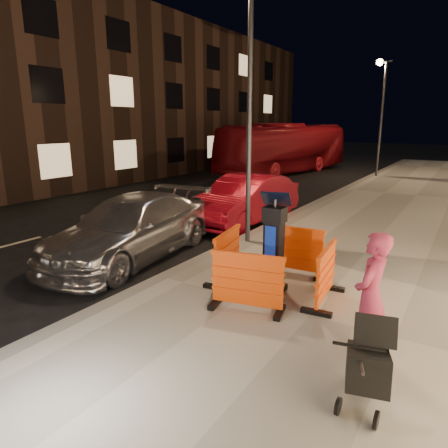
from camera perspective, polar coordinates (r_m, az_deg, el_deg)
The scene contains 15 objects.
ground_plane at distance 7.95m, azimuth -8.84°, elevation -8.47°, with size 120.00×120.00×0.00m, color black.
sidewalk at distance 6.52m, azimuth 12.14°, elevation -13.21°, with size 6.00×60.00×0.15m, color #99968B.
kerb at distance 7.92m, azimuth -8.86°, elevation -7.97°, with size 0.30×60.00×0.15m, color slate.
parking_kiosk at distance 7.02m, azimuth 7.12°, elevation -2.88°, with size 0.53×0.53×1.68m, color black.
barrier_front at distance 6.35m, azimuth 3.34°, elevation -8.27°, with size 1.21×0.50×0.94m, color #FF4E0A.
barrier_back at distance 7.97m, azimuth 9.94°, elevation -3.71°, with size 1.21×0.50×0.94m, color #FF4E0A.
barrier_kerbside at distance 7.56m, azimuth 0.48°, elevation -4.47°, with size 1.21×0.50×0.94m, color #FF4E0A.
barrier_bldgside at distance 6.82m, azimuth 14.31°, elevation -7.06°, with size 1.21×0.50×0.94m, color #FF4E0A.
car_silver at distance 9.60m, azimuth -12.90°, elevation -4.62°, with size 1.97×4.86×1.41m, color #BDBDC2.
car_red at distance 12.55m, azimuth 3.01°, elevation 0.20°, with size 1.57×4.52×1.49m, color maroon.
bus_doubledecker at distance 25.44m, azimuth 8.68°, elevation 7.25°, with size 2.54×10.85×3.02m, color maroon.
man at distance 5.30m, azimuth 20.20°, elevation -9.72°, with size 0.60×0.39×1.65m, color #992845.
stroller at distance 4.65m, azimuth 19.83°, elevation -18.28°, with size 0.48×0.74×0.93m, color black.
street_lamp_mid at distance 9.67m, azimuth 3.64°, elevation 14.85°, with size 0.12×0.12×6.00m, color #3F3F44.
street_lamp_far at distance 23.95m, azimuth 21.53°, elevation 13.57°, with size 0.12×0.12×6.00m, color #3F3F44.
Camera 1 is at (4.86, -5.50, 3.05)m, focal length 32.00 mm.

